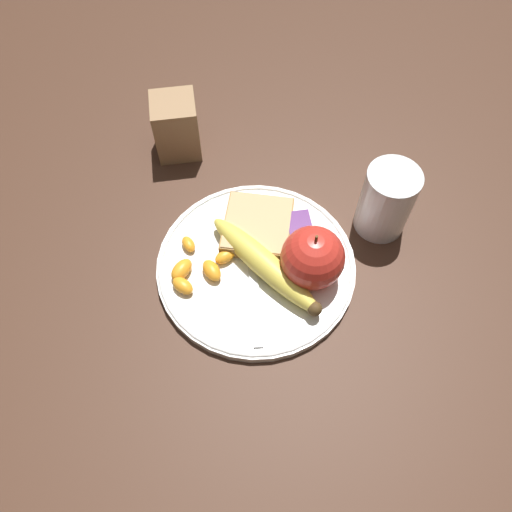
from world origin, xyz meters
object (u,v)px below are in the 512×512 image
juice_glass (386,202)px  banana (265,265)px  bread_slice (258,226)px  jam_packet (299,227)px  plate (256,265)px  apple (313,258)px  fork (253,267)px  condiment_caddy (176,126)px

juice_glass → banana: 0.19m
bread_slice → jam_packet: size_ratio=2.97×
banana → jam_packet: 0.08m
plate → banana: (0.01, 0.01, 0.02)m
apple → fork: size_ratio=0.47×
juice_glass → condiment_caddy: (-0.19, -0.27, -0.00)m
apple → plate: bearing=-110.5°
banana → bread_slice: banana is taller
apple → bread_slice: 0.10m
jam_packet → condiment_caddy: size_ratio=0.43×
jam_packet → condiment_caddy: 0.24m
juice_glass → fork: 0.20m
banana → condiment_caddy: (-0.25, -0.10, 0.02)m
juice_glass → banana: bearing=-71.0°
plate → jam_packet: size_ratio=6.72×
plate → juice_glass: juice_glass is taller
banana → bread_slice: 0.06m
banana → bread_slice: bearing=-179.8°
juice_glass → condiment_caddy: juice_glass is taller
condiment_caddy → bread_slice: bearing=27.9°
apple → jam_packet: 0.07m
banana → jam_packet: size_ratio=4.42×
juice_glass → jam_packet: size_ratio=2.64×
banana → condiment_caddy: size_ratio=1.89×
plate → condiment_caddy: 0.25m
apple → condiment_caddy: bearing=-149.2°
bread_slice → jam_packet: same height
banana → fork: size_ratio=0.92×
apple → bread_slice: apple is taller
bread_slice → condiment_caddy: (-0.18, -0.10, 0.02)m
condiment_caddy → apple: bearing=30.8°
jam_packet → condiment_caddy: bearing=-141.4°
bread_slice → condiment_caddy: bearing=-152.1°
jam_packet → juice_glass: bearing=92.2°
banana → fork: bearing=-116.1°
apple → jam_packet: bearing=-178.2°
plate → apple: (0.03, 0.07, 0.04)m
jam_packet → condiment_caddy: (-0.19, -0.15, 0.02)m
banana → fork: banana is taller
juice_glass → fork: juice_glass is taller
plate → juice_glass: bearing=104.3°
juice_glass → bread_slice: 0.18m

